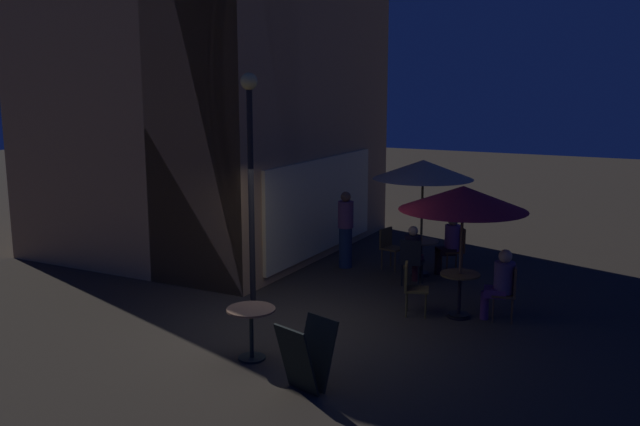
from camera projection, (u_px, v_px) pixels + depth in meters
ground_plane at (286, 330)px, 11.15m from camera, size 60.00×60.00×0.00m
cafe_building at (221, 61)px, 15.04m from camera, size 7.00×6.38×8.81m
street_lamp_near_corner at (250, 156)px, 11.67m from camera, size 0.29×0.29×4.11m
menu_sandwich_board at (307, 356)px, 8.90m from camera, size 0.78×0.72×0.91m
cafe_table_0 at (421, 250)px, 14.24m from camera, size 0.72×0.72×0.74m
cafe_table_1 at (460, 287)px, 11.68m from camera, size 0.67×0.67×0.77m
cafe_table_2 at (251, 323)px, 9.90m from camera, size 0.70×0.70×0.77m
patio_umbrella_0 at (423, 170)px, 13.93m from camera, size 2.04×2.04×2.41m
patio_umbrella_1 at (463, 199)px, 11.40m from camera, size 2.14×2.14×2.27m
cafe_chair_0 at (456, 246)px, 14.37m from camera, size 0.58×0.58×0.98m
cafe_chair_1 at (390, 244)px, 14.73m from camera, size 0.51×0.51×0.88m
cafe_chair_2 at (411, 258)px, 13.47m from camera, size 0.46×0.46×0.94m
cafe_chair_3 at (411, 284)px, 11.81m from camera, size 0.51×0.51×0.90m
cafe_chair_4 at (509, 288)px, 11.48m from camera, size 0.46×0.46×0.97m
patron_seated_0 at (450, 241)px, 14.32m from camera, size 0.49×0.51×1.24m
patron_seated_1 at (413, 251)px, 13.59m from camera, size 0.52×0.35×1.19m
patron_seated_2 at (501, 280)px, 11.49m from camera, size 0.41×0.53×1.23m
patron_standing_3 at (346, 229)px, 14.78m from camera, size 0.33×0.33×1.66m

